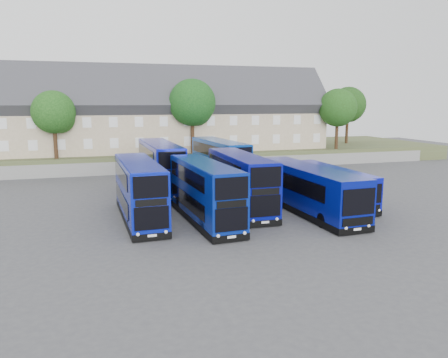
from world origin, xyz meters
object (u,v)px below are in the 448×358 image
(tree_east, at_px, (338,109))
(tree_mid, at_px, (193,104))
(coach_east_a, at_px, (308,190))
(tree_west, at_px, (55,114))
(dd_front_mid, at_px, (205,193))
(dd_front_left, at_px, (139,192))
(tree_far, at_px, (348,106))

(tree_east, bearing_deg, tree_mid, 178.57)
(tree_east, bearing_deg, coach_east_a, -125.30)
(tree_mid, bearing_deg, coach_east_a, -81.55)
(coach_east_a, xyz_separation_m, tree_west, (-19.53, 23.26, 5.33))
(dd_front_mid, relative_size, tree_east, 1.30)
(tree_west, distance_m, tree_mid, 16.04)
(tree_mid, bearing_deg, tree_east, -1.43)
(tree_west, bearing_deg, tree_mid, 1.79)
(dd_front_left, height_order, tree_east, tree_east)
(dd_front_left, relative_size, tree_far, 1.23)
(dd_front_left, xyz_separation_m, coach_east_a, (12.61, -1.32, -0.35))
(dd_front_mid, bearing_deg, tree_far, 41.50)
(tree_west, xyz_separation_m, tree_mid, (16.00, 0.50, 1.02))
(dd_front_mid, xyz_separation_m, tree_far, (30.71, 30.65, 5.68))
(tree_mid, bearing_deg, dd_front_left, -112.04)
(tree_far, bearing_deg, dd_front_left, -140.47)
(tree_west, bearing_deg, tree_east, 0.00)
(dd_front_left, bearing_deg, dd_front_mid, -22.95)
(dd_front_mid, height_order, tree_east, tree_east)
(dd_front_left, bearing_deg, coach_east_a, -7.69)
(tree_west, height_order, tree_east, tree_east)
(coach_east_a, distance_m, tree_west, 30.84)
(dd_front_left, distance_m, tree_east, 36.82)
(tree_mid, bearing_deg, dd_front_mid, -101.04)
(coach_east_a, relative_size, tree_west, 1.69)
(tree_west, height_order, tree_far, tree_far)
(dd_front_left, relative_size, coach_east_a, 0.83)
(dd_front_mid, bearing_deg, tree_west, 112.08)
(tree_mid, xyz_separation_m, tree_east, (20.00, -0.50, -0.68))
(coach_east_a, bearing_deg, dd_front_left, 171.98)
(coach_east_a, relative_size, tree_mid, 1.41)
(coach_east_a, xyz_separation_m, tree_east, (16.47, 23.26, 5.67))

